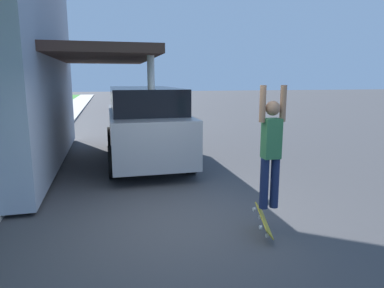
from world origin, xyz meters
TOP-DOWN VIEW (x-y plane):
  - ground_plane at (0.00, 0.00)m, footprint 120.00×120.00m
  - sidewalk at (-3.60, 6.00)m, footprint 1.80×80.00m
  - suv_parked at (0.06, 4.50)m, footprint 2.06×5.20m
  - car_down_street at (1.60, 20.69)m, footprint 1.88×4.22m
  - skateboarder at (1.37, -0.55)m, footprint 0.41×0.21m
  - skateboard at (1.23, -0.68)m, footprint 0.32×0.75m

SIDE VIEW (x-z plane):
  - ground_plane at x=0.00m, z-range 0.00..0.00m
  - sidewalk at x=-3.60m, z-range 0.00..0.10m
  - skateboard at x=1.23m, z-range 0.06..0.38m
  - car_down_street at x=1.60m, z-range -0.03..1.31m
  - suv_parked at x=0.06m, z-range 0.06..2.10m
  - skateboarder at x=1.37m, z-range 0.38..2.21m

